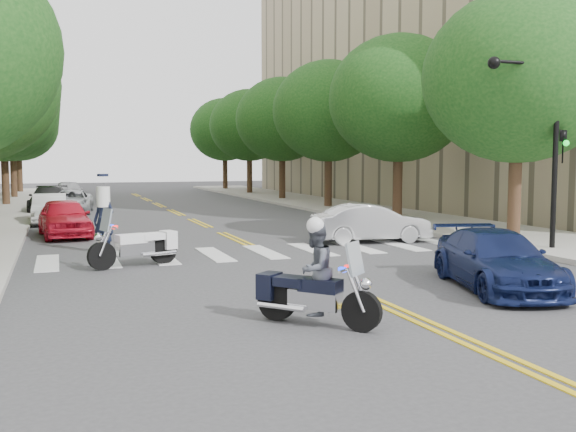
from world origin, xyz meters
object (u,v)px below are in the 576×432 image
officer_standing (104,221)px  convertible (371,223)px  motorcycle_parked (141,245)px  sedan_blue (496,260)px  motorcycle_police (312,277)px

officer_standing → convertible: bearing=36.3°
motorcycle_parked → sedan_blue: (6.89, -5.67, 0.09)m
motorcycle_police → officer_standing: officer_standing is taller
motorcycle_parked → sedan_blue: bearing=-146.8°
motorcycle_police → convertible: (6.00, 9.53, -0.17)m
motorcycle_police → motorcycle_parked: (-1.98, 7.16, -0.28)m
sedan_blue → convertible: bearing=97.5°
motorcycle_police → convertible: 11.26m
convertible → sedan_blue: (-1.10, -8.04, -0.02)m
officer_standing → sedan_blue: 11.51m
motorcycle_police → sedan_blue: size_ratio=0.43×
motorcycle_police → officer_standing: bearing=-116.3°
motorcycle_police → officer_standing: (-2.72, 10.09, 0.14)m
officer_standing → motorcycle_police: bearing=-34.9°
motorcycle_parked → convertible: size_ratio=0.60×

